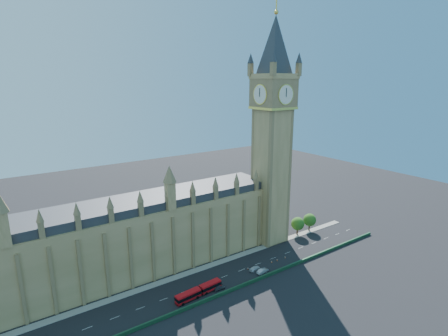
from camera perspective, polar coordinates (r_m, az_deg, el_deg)
ground at (r=131.10m, az=-1.49°, el=-17.82°), size 400.00×400.00×0.00m
palace_westminster at (r=132.85m, az=-16.18°, el=-11.17°), size 120.00×20.00×28.00m
elizabeth_tower at (r=146.54m, az=7.95°, el=8.18°), size 20.59×20.59×105.00m
bridge_parapet at (r=124.51m, az=0.91°, el=-19.39°), size 160.00×0.60×1.20m
kerb_north at (r=137.99m, az=-3.74°, el=-16.05°), size 160.00×3.00×0.16m
tree_east_near at (r=165.77m, az=11.97°, el=-8.83°), size 6.00×6.00×8.50m
tree_east_far at (r=171.31m, az=13.84°, el=-8.16°), size 6.00×6.00×8.50m
red_bus at (r=122.71m, az=-4.13°, el=-19.45°), size 17.39×3.91×2.93m
car_grey at (r=125.70m, az=-0.77°, el=-18.97°), size 4.17×1.70×1.42m
car_silver at (r=135.53m, az=6.31°, el=-16.35°), size 5.18×2.41×1.64m
car_white at (r=136.91m, az=5.05°, el=-16.03°), size 5.12×2.49×1.43m
cone_a at (r=137.48m, az=3.92°, el=-16.04°), size 0.52×0.52×0.72m
cone_b at (r=146.94m, az=9.96°, el=-14.14°), size 0.49×0.49×0.63m
cone_c at (r=144.29m, az=8.67°, el=-14.63°), size 0.53×0.53×0.70m
cone_d at (r=142.83m, az=7.80°, el=-14.93°), size 0.48×0.48×0.63m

